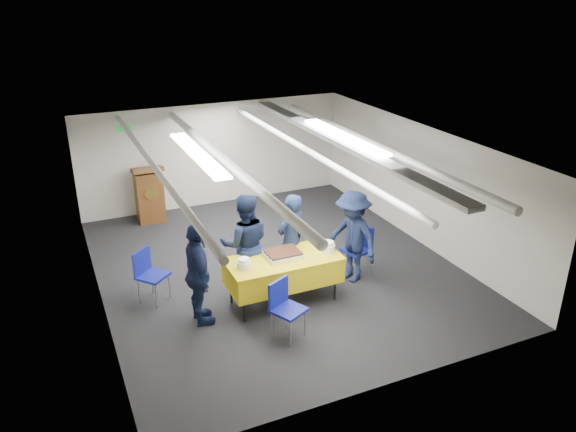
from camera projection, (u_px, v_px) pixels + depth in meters
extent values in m
plane|color=black|center=(276.00, 267.00, 10.08)|extent=(7.00, 7.00, 0.00)
cube|color=beige|center=(215.00, 155.00, 12.57)|extent=(6.00, 0.02, 2.30)
cube|color=beige|center=(94.00, 238.00, 8.51)|extent=(0.02, 7.00, 2.30)
cube|color=beige|center=(419.00, 184.00, 10.76)|extent=(0.02, 7.00, 2.30)
cube|color=silver|center=(275.00, 144.00, 9.19)|extent=(6.00, 7.00, 0.02)
cylinder|color=silver|center=(153.00, 165.00, 8.48)|extent=(0.10, 6.90, 0.10)
cylinder|color=silver|center=(223.00, 159.00, 8.91)|extent=(0.14, 6.90, 0.14)
cylinder|color=silver|center=(307.00, 151.00, 9.49)|extent=(0.10, 6.90, 0.10)
cylinder|color=silver|center=(373.00, 144.00, 10.00)|extent=(0.14, 6.90, 0.14)
cube|color=gray|center=(339.00, 141.00, 9.68)|extent=(0.28, 6.90, 0.08)
cube|color=white|center=(198.00, 154.00, 8.71)|extent=(0.25, 2.60, 0.04)
cube|color=white|center=(344.00, 136.00, 9.69)|extent=(0.25, 2.60, 0.04)
cube|color=#0C591E|center=(124.00, 128.00, 11.53)|extent=(0.30, 0.04, 0.12)
cylinder|color=black|center=(244.00, 311.00, 8.41)|extent=(0.04, 0.04, 0.36)
cylinder|color=black|center=(335.00, 290.00, 9.00)|extent=(0.04, 0.04, 0.36)
cylinder|color=black|center=(231.00, 293.00, 8.91)|extent=(0.04, 0.04, 0.36)
cylinder|color=black|center=(318.00, 273.00, 9.49)|extent=(0.04, 0.04, 0.36)
cube|color=gold|center=(283.00, 271.00, 8.81)|extent=(1.77, 0.81, 0.39)
cube|color=gold|center=(283.00, 259.00, 8.73)|extent=(1.79, 0.83, 0.03)
cube|color=white|center=(283.00, 255.00, 8.77)|extent=(0.54, 0.43, 0.06)
cube|color=black|center=(283.00, 252.00, 8.75)|extent=(0.52, 0.41, 0.03)
sphere|color=navy|center=(274.00, 260.00, 8.50)|extent=(0.04, 0.04, 0.04)
sphere|color=navy|center=(264.00, 250.00, 8.82)|extent=(0.04, 0.04, 0.04)
sphere|color=navy|center=(281.00, 259.00, 8.54)|extent=(0.04, 0.04, 0.04)
sphere|color=navy|center=(271.00, 248.00, 8.87)|extent=(0.04, 0.04, 0.04)
sphere|color=navy|center=(288.00, 257.00, 8.59)|extent=(0.04, 0.04, 0.04)
sphere|color=navy|center=(278.00, 247.00, 8.91)|extent=(0.04, 0.04, 0.04)
sphere|color=navy|center=(295.00, 256.00, 8.63)|extent=(0.04, 0.04, 0.04)
sphere|color=navy|center=(285.00, 246.00, 8.96)|extent=(0.04, 0.04, 0.04)
sphere|color=navy|center=(302.00, 254.00, 8.68)|extent=(0.04, 0.04, 0.04)
sphere|color=navy|center=(291.00, 244.00, 9.00)|extent=(0.04, 0.04, 0.04)
sphere|color=navy|center=(270.00, 258.00, 8.57)|extent=(0.04, 0.04, 0.04)
sphere|color=navy|center=(300.00, 252.00, 8.77)|extent=(0.04, 0.04, 0.04)
sphere|color=navy|center=(267.00, 255.00, 8.65)|extent=(0.04, 0.04, 0.04)
sphere|color=navy|center=(298.00, 249.00, 8.85)|extent=(0.04, 0.04, 0.04)
sphere|color=navy|center=(265.00, 252.00, 8.73)|extent=(0.04, 0.04, 0.04)
sphere|color=navy|center=(295.00, 247.00, 8.93)|extent=(0.04, 0.04, 0.04)
cylinder|color=white|center=(244.00, 265.00, 8.41)|extent=(0.21, 0.21, 0.11)
cylinder|color=white|center=(244.00, 260.00, 8.38)|extent=(0.17, 0.17, 0.05)
cylinder|color=white|center=(327.00, 248.00, 8.94)|extent=(0.24, 0.24, 0.11)
cylinder|color=white|center=(327.00, 243.00, 8.91)|extent=(0.20, 0.20, 0.05)
cube|color=brown|center=(150.00, 196.00, 11.83)|extent=(0.55, 0.45, 1.10)
cube|color=brown|center=(147.00, 170.00, 11.57)|extent=(0.62, 0.53, 0.21)
cylinder|color=gold|center=(151.00, 193.00, 11.57)|extent=(0.28, 0.02, 0.28)
cylinder|color=gray|center=(290.00, 334.00, 7.81)|extent=(0.02, 0.02, 0.43)
cylinder|color=gray|center=(305.00, 323.00, 8.05)|extent=(0.02, 0.02, 0.43)
cylinder|color=gray|center=(272.00, 325.00, 8.01)|extent=(0.02, 0.02, 0.43)
cylinder|color=gray|center=(287.00, 315.00, 8.25)|extent=(0.02, 0.02, 0.43)
cube|color=navy|center=(289.00, 310.00, 7.94)|extent=(0.56, 0.56, 0.04)
cube|color=navy|center=(278.00, 292.00, 7.97)|extent=(0.38, 0.21, 0.40)
cylinder|color=gray|center=(342.00, 261.00, 9.82)|extent=(0.02, 0.02, 0.43)
cylinder|color=gray|center=(355.00, 269.00, 9.58)|extent=(0.02, 0.02, 0.43)
cylinder|color=gray|center=(356.00, 256.00, 10.02)|extent=(0.02, 0.02, 0.43)
cylinder|color=gray|center=(369.00, 263.00, 9.77)|extent=(0.02, 0.02, 0.43)
cube|color=navy|center=(356.00, 250.00, 9.71)|extent=(0.51, 0.51, 0.04)
cube|color=navy|center=(365.00, 236.00, 9.73)|extent=(0.14, 0.40, 0.40)
cylinder|color=gray|center=(156.00, 296.00, 8.75)|extent=(0.02, 0.02, 0.43)
cylinder|color=gray|center=(169.00, 286.00, 9.03)|extent=(0.02, 0.02, 0.43)
cylinder|color=gray|center=(139.00, 291.00, 8.88)|extent=(0.02, 0.02, 0.43)
cylinder|color=gray|center=(152.00, 282.00, 9.16)|extent=(0.02, 0.02, 0.43)
cube|color=navy|center=(153.00, 276.00, 8.86)|extent=(0.59, 0.59, 0.04)
cube|color=navy|center=(142.00, 261.00, 8.85)|extent=(0.33, 0.29, 0.40)
imported|color=black|center=(291.00, 240.00, 9.23)|extent=(0.69, 0.58, 1.62)
imported|color=black|center=(245.00, 244.00, 9.00)|extent=(0.97, 0.84, 1.70)
imported|color=black|center=(198.00, 275.00, 8.17)|extent=(0.43, 0.96, 1.61)
imported|color=black|center=(352.00, 237.00, 9.38)|extent=(0.85, 1.16, 1.60)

